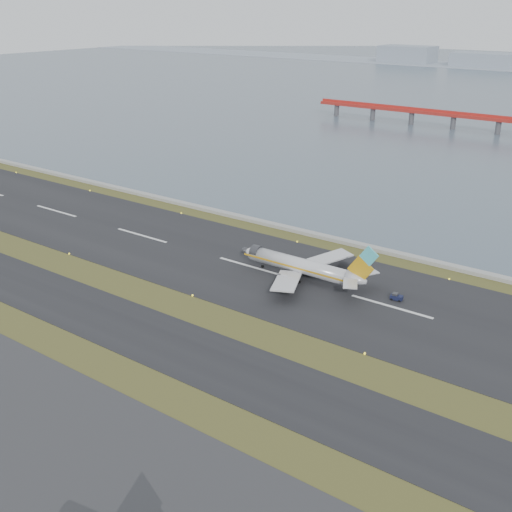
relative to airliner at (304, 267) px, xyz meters
name	(u,v)px	position (x,y,z in m)	size (l,w,h in m)	color
ground	(170,308)	(-15.64, -31.23, -3.46)	(1000.00, 1000.00, 0.00)	#354418
taxiway_strip	(131,328)	(-15.64, -43.23, -3.41)	(1000.00, 18.00, 0.10)	black
runway_strip	(250,266)	(-15.64, -1.23, -3.41)	(1000.00, 45.00, 0.10)	black
seawall	(311,234)	(-15.64, 28.77, -2.96)	(1000.00, 2.50, 1.00)	#979792
airliner	(304,267)	(0.00, 0.00, 0.00)	(38.52, 32.89, 12.80)	silver
pushback_tug	(396,297)	(23.75, 2.62, -2.60)	(2.92, 1.92, 1.76)	#121633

